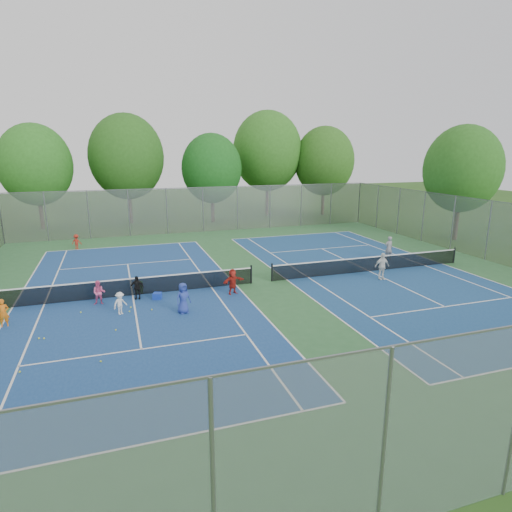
{
  "coord_description": "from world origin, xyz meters",
  "views": [
    {
      "loc": [
        -7.56,
        -21.66,
        7.3
      ],
      "look_at": [
        0.0,
        1.0,
        1.3
      ],
      "focal_mm": 30.0,
      "sensor_mm": 36.0,
      "label": 1
    }
  ],
  "objects_px": {
    "net_left": "(132,287)",
    "instructor": "(389,248)",
    "net_right": "(370,264)",
    "ball_hopper": "(140,287)",
    "ball_crate": "(157,296)"
  },
  "relations": [
    {
      "from": "net_left",
      "to": "instructor",
      "type": "bearing_deg",
      "value": 7.17
    },
    {
      "from": "net_right",
      "to": "instructor",
      "type": "relative_size",
      "value": 7.97
    },
    {
      "from": "ball_hopper",
      "to": "net_left",
      "type": "bearing_deg",
      "value": -140.0
    },
    {
      "from": "net_left",
      "to": "ball_hopper",
      "type": "xyz_separation_m",
      "value": [
        0.39,
        0.33,
        -0.15
      ]
    },
    {
      "from": "net_left",
      "to": "net_right",
      "type": "xyz_separation_m",
      "value": [
        14.0,
        0.0,
        0.0
      ]
    },
    {
      "from": "net_right",
      "to": "instructor",
      "type": "distance_m",
      "value": 3.53
    },
    {
      "from": "net_right",
      "to": "ball_hopper",
      "type": "height_order",
      "value": "net_right"
    },
    {
      "from": "ball_hopper",
      "to": "net_right",
      "type": "bearing_deg",
      "value": -1.39
    },
    {
      "from": "ball_crate",
      "to": "ball_hopper",
      "type": "relative_size",
      "value": 0.63
    },
    {
      "from": "ball_hopper",
      "to": "instructor",
      "type": "bearing_deg",
      "value": 6.2
    },
    {
      "from": "ball_crate",
      "to": "ball_hopper",
      "type": "height_order",
      "value": "ball_hopper"
    },
    {
      "from": "instructor",
      "to": "ball_hopper",
      "type": "bearing_deg",
      "value": 7.01
    },
    {
      "from": "net_left",
      "to": "ball_hopper",
      "type": "height_order",
      "value": "net_left"
    },
    {
      "from": "net_right",
      "to": "ball_hopper",
      "type": "bearing_deg",
      "value": 178.61
    },
    {
      "from": "instructor",
      "to": "net_left",
      "type": "bearing_deg",
      "value": 7.97
    }
  ]
}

